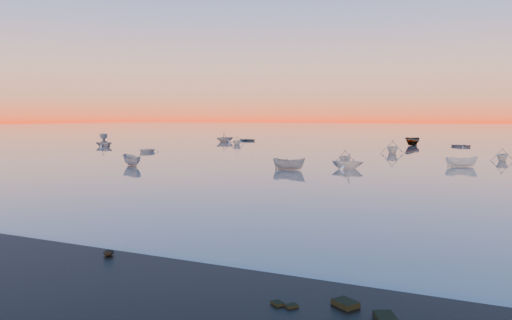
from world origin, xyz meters
The scene contains 6 objects.
ground centered at (0.00, 100.00, 0.00)m, with size 600.00×600.00×0.00m, color slate.
mud_lobes centered at (0.00, -1.00, 0.01)m, with size 140.00×6.00×0.07m, color black, non-canonical shape.
moored_fleet centered at (0.00, 53.00, 0.00)m, with size 124.00×58.00×1.20m, color silver, non-canonical shape.
boat_near_left centered at (-27.61, 42.48, 0.00)m, with size 4.05×1.69×1.01m, color silver.
boat_near_center centered at (0.92, 28.62, 0.00)m, with size 3.54×1.50×1.22m, color slate.
boat_near_right centered at (4.30, 37.46, 0.00)m, with size 3.49×1.57×1.22m, color silver.
Camera 1 is at (19.33, -18.10, 5.32)m, focal length 35.00 mm.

